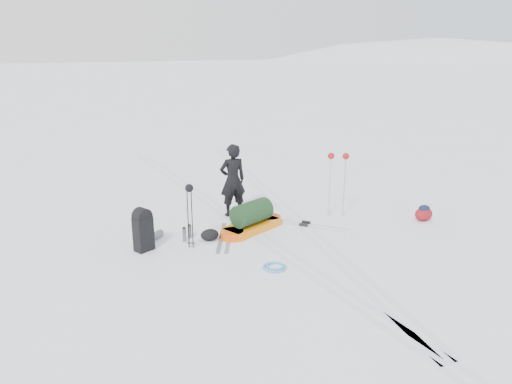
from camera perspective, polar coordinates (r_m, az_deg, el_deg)
ground at (r=10.57m, az=0.54°, el=-5.24°), size 200.00×200.00×0.00m
snow_hill_backdrop at (r=135.73m, az=9.97°, el=-16.03°), size 359.50×192.00×162.45m
ski_tracks at (r=11.55m, az=1.48°, el=-3.27°), size 3.38×17.97×0.01m
skier at (r=11.66m, az=-2.69°, el=1.34°), size 0.63×0.42×1.73m
pulk_sled at (r=10.88m, az=-0.48°, el=-3.16°), size 1.78×1.15×0.66m
expedition_rucksack at (r=10.11m, az=-12.62°, el=-4.24°), size 0.75×0.87×0.88m
ski_poles_black at (r=9.80m, az=-7.62°, el=-0.45°), size 0.19×0.16×1.33m
ski_poles_silver at (r=11.65m, az=9.37°, el=3.25°), size 0.44×0.32×1.53m
touring_skis_grey at (r=10.59m, az=-3.55°, el=-5.16°), size 0.94×1.63×0.06m
touring_skis_white at (r=11.30m, az=5.60°, el=-3.74°), size 1.45×1.58×0.07m
rope_coil at (r=9.21m, az=2.17°, el=-8.53°), size 0.57×0.57×0.05m
small_daypack at (r=12.13m, az=18.62°, el=-2.30°), size 0.45×0.35×0.37m
thermos_pair at (r=10.53m, az=-7.91°, el=-4.64°), size 0.24×0.25×0.31m
stuff_sack at (r=10.44m, az=-5.31°, el=-4.89°), size 0.45×0.39×0.24m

